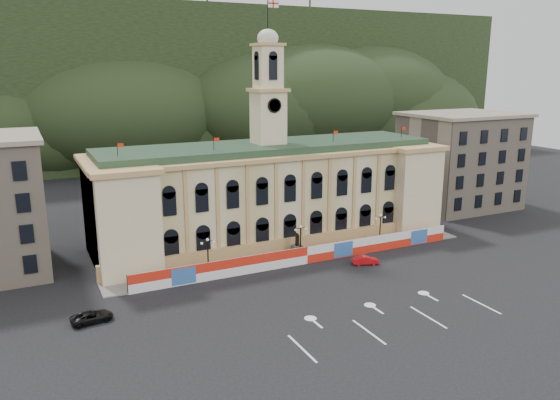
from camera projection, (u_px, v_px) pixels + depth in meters
name	position (u px, v px, depth m)	size (l,w,h in m)	color
ground	(368.00, 303.00, 64.55)	(260.00, 260.00, 0.00)	black
lane_markings	(394.00, 321.00, 60.18)	(26.00, 10.00, 0.02)	white
hill_ridge	(140.00, 93.00, 166.58)	(230.00, 80.00, 64.00)	black
city_hall	(270.00, 192.00, 86.84)	(56.20, 17.60, 37.10)	beige
side_building_right	(460.00, 160.00, 107.58)	(21.00, 17.00, 18.60)	tan
hoarding_fence	(307.00, 255.00, 77.45)	(50.00, 0.44, 2.50)	red
pavement	(298.00, 257.00, 80.05)	(56.00, 5.50, 0.16)	slate
statue	(297.00, 249.00, 80.01)	(1.40, 1.40, 3.72)	#595651
lamp_left	(208.00, 253.00, 72.75)	(1.96, 0.44, 5.15)	black
lamp_center	(301.00, 239.00, 78.68)	(1.96, 0.44, 5.15)	black
lamp_right	(380.00, 227.00, 84.61)	(1.96, 0.44, 5.15)	black
red_sedan	(365.00, 260.00, 77.22)	(4.00, 2.39, 1.24)	red
black_suv	(92.00, 317.00, 59.67)	(4.74, 2.63, 1.25)	black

